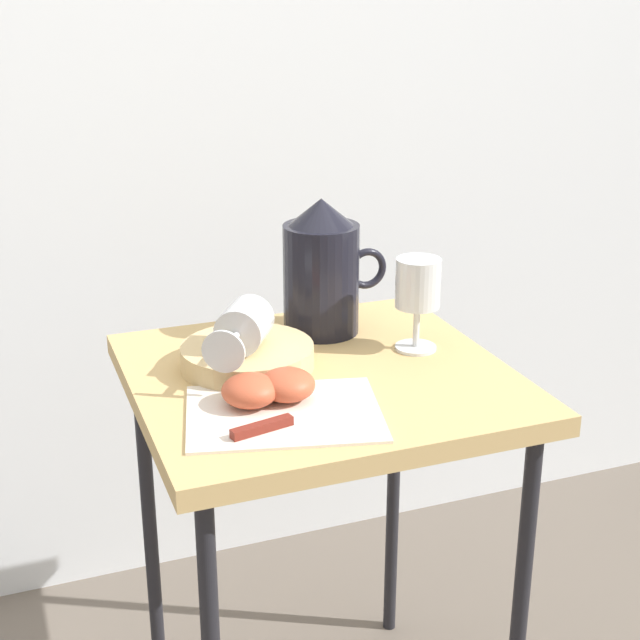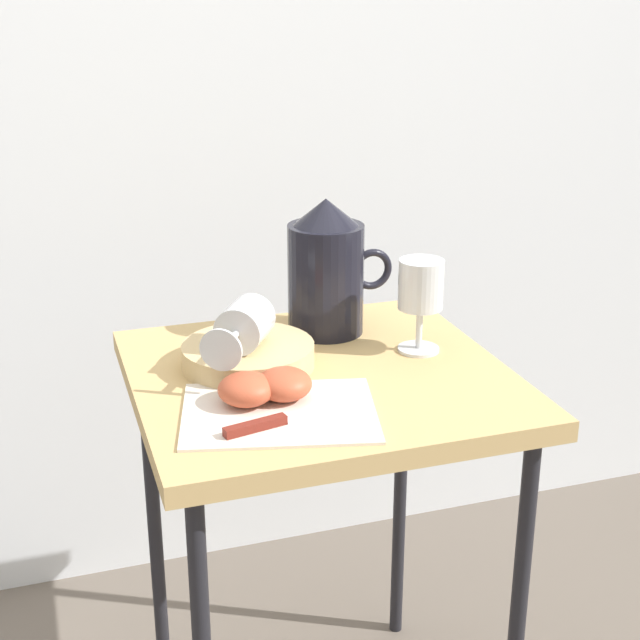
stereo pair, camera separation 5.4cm
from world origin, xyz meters
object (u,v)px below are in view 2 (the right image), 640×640
at_px(apple_half_right, 284,384).
at_px(knife, 278,421).
at_px(pitcher, 326,278).
at_px(apple_half_left, 246,389).
at_px(basket_tray, 248,355).
at_px(table, 320,413).
at_px(wine_glass_tipped_near, 244,326).
at_px(wine_glass_upright, 421,290).

bearing_deg(apple_half_right, knife, -111.45).
bearing_deg(pitcher, apple_half_left, -129.05).
bearing_deg(basket_tray, table, -28.67).
distance_m(pitcher, wine_glass_tipped_near, 0.20).
bearing_deg(wine_glass_upright, basket_tray, 175.35).
relative_size(wine_glass_tipped_near, apple_half_left, 2.02).
bearing_deg(wine_glass_tipped_near, apple_half_right, -77.66).
relative_size(table, pitcher, 3.10).
height_order(wine_glass_upright, knife, wine_glass_upright).
relative_size(basket_tray, wine_glass_tipped_near, 1.26).
bearing_deg(basket_tray, wine_glass_upright, -4.65).
xyz_separation_m(table, wine_glass_tipped_near, (-0.10, 0.04, 0.14)).
xyz_separation_m(table, basket_tray, (-0.09, 0.05, 0.08)).
height_order(table, basket_tray, basket_tray).
bearing_deg(pitcher, basket_tray, -146.47).
height_order(basket_tray, apple_half_left, apple_half_left).
bearing_deg(apple_half_left, apple_half_right, 0.63).
xyz_separation_m(wine_glass_upright, knife, (-0.27, -0.18, -0.09)).
height_order(table, pitcher, pitcher).
relative_size(basket_tray, apple_half_right, 2.55).
height_order(wine_glass_upright, wine_glass_tipped_near, wine_glass_upright).
xyz_separation_m(basket_tray, apple_half_left, (-0.03, -0.13, 0.01)).
relative_size(basket_tray, apple_half_left, 2.55).
distance_m(apple_half_left, apple_half_right, 0.05).
bearing_deg(apple_half_right, basket_tray, 97.42).
xyz_separation_m(pitcher, wine_glass_upright, (0.11, -0.12, 0.01)).
height_order(basket_tray, apple_half_right, apple_half_right).
distance_m(table, knife, 0.20).
bearing_deg(wine_glass_upright, knife, -146.44).
distance_m(pitcher, knife, 0.36).
xyz_separation_m(table, wine_glass_upright, (0.17, 0.03, 0.16)).
height_order(wine_glass_upright, apple_half_right, wine_glass_upright).
relative_size(table, knife, 3.18).
xyz_separation_m(table, apple_half_left, (-0.13, -0.08, 0.09)).
bearing_deg(apple_half_right, pitcher, 59.43).
distance_m(basket_tray, apple_half_left, 0.14).
relative_size(table, wine_glass_tipped_near, 4.39).
xyz_separation_m(pitcher, apple_half_left, (-0.19, -0.23, -0.06)).
xyz_separation_m(wine_glass_tipped_near, apple_half_right, (0.03, -0.12, -0.04)).
distance_m(table, wine_glass_tipped_near, 0.17).
bearing_deg(wine_glass_tipped_near, pitcher, 35.38).
height_order(basket_tray, knife, basket_tray).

